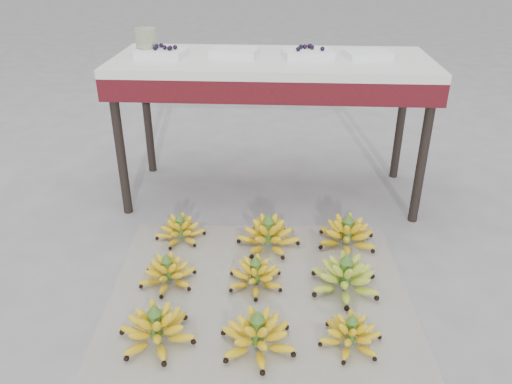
# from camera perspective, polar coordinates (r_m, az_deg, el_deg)

# --- Properties ---
(ground) EXTENTS (60.00, 60.00, 0.00)m
(ground) POSITION_cam_1_polar(r_m,az_deg,el_deg) (2.13, -2.54, -11.95)
(ground) COLOR slate
(ground) RESTS_ON ground
(newspaper_mat) EXTENTS (1.30, 1.11, 0.01)m
(newspaper_mat) POSITION_cam_1_polar(r_m,az_deg,el_deg) (2.16, 0.38, -11.07)
(newspaper_mat) COLOR white
(newspaper_mat) RESTS_ON ground
(bunch_front_left) EXTENTS (0.37, 0.37, 0.17)m
(bunch_front_left) POSITION_cam_1_polar(r_m,az_deg,el_deg) (1.92, -11.32, -15.08)
(bunch_front_left) COLOR yellow
(bunch_front_left) RESTS_ON newspaper_mat
(bunch_front_center) EXTENTS (0.36, 0.36, 0.17)m
(bunch_front_center) POSITION_cam_1_polar(r_m,az_deg,el_deg) (1.87, 0.17, -16.04)
(bunch_front_center) COLOR yellow
(bunch_front_center) RESTS_ON newspaper_mat
(bunch_front_right) EXTENTS (0.26, 0.26, 0.14)m
(bunch_front_right) POSITION_cam_1_polar(r_m,az_deg,el_deg) (1.92, 10.79, -15.67)
(bunch_front_right) COLOR yellow
(bunch_front_right) RESTS_ON newspaper_mat
(bunch_mid_left) EXTENTS (0.28, 0.28, 0.15)m
(bunch_mid_left) POSITION_cam_1_polar(r_m,az_deg,el_deg) (2.20, -10.07, -9.08)
(bunch_mid_left) COLOR yellow
(bunch_mid_left) RESTS_ON newspaper_mat
(bunch_mid_center) EXTENTS (0.31, 0.31, 0.15)m
(bunch_mid_center) POSITION_cam_1_polar(r_m,az_deg,el_deg) (2.15, -0.06, -9.48)
(bunch_mid_center) COLOR yellow
(bunch_mid_center) RESTS_ON newspaper_mat
(bunch_mid_right) EXTENTS (0.36, 0.36, 0.18)m
(bunch_mid_right) POSITION_cam_1_polar(r_m,az_deg,el_deg) (2.16, 10.13, -9.58)
(bunch_mid_right) COLOR #85AF2F
(bunch_mid_right) RESTS_ON newspaper_mat
(bunch_back_left) EXTENTS (0.24, 0.24, 0.15)m
(bunch_back_left) POSITION_cam_1_polar(r_m,az_deg,el_deg) (2.49, -8.64, -4.34)
(bunch_back_left) COLOR yellow
(bunch_back_left) RESTS_ON newspaper_mat
(bunch_back_center) EXTENTS (0.33, 0.33, 0.18)m
(bunch_back_center) POSITION_cam_1_polar(r_m,az_deg,el_deg) (2.40, 1.42, -4.96)
(bunch_back_center) COLOR yellow
(bunch_back_center) RESTS_ON newspaper_mat
(bunch_back_right) EXTENTS (0.29, 0.29, 0.18)m
(bunch_back_right) POSITION_cam_1_polar(r_m,az_deg,el_deg) (2.45, 10.36, -4.76)
(bunch_back_right) COLOR yellow
(bunch_back_right) RESTS_ON newspaper_mat
(vendor_table) EXTENTS (1.64, 0.66, 0.79)m
(vendor_table) POSITION_cam_1_polar(r_m,az_deg,el_deg) (2.69, 1.80, 13.26)
(vendor_table) COLOR black
(vendor_table) RESTS_ON ground
(tray_far_left) EXTENTS (0.27, 0.21, 0.06)m
(tray_far_left) POSITION_cam_1_polar(r_m,az_deg,el_deg) (2.71, -10.74, 15.37)
(tray_far_left) COLOR white
(tray_far_left) RESTS_ON vendor_table
(tray_left) EXTENTS (0.26, 0.20, 0.04)m
(tray_left) POSITION_cam_1_polar(r_m,az_deg,el_deg) (2.69, -2.48, 15.64)
(tray_left) COLOR white
(tray_left) RESTS_ON vendor_table
(tray_right) EXTENTS (0.27, 0.22, 0.06)m
(tray_right) POSITION_cam_1_polar(r_m,az_deg,el_deg) (2.66, 5.92, 15.46)
(tray_right) COLOR white
(tray_right) RESTS_ON vendor_table
(tray_far_right) EXTENTS (0.25, 0.21, 0.04)m
(tray_far_right) POSITION_cam_1_polar(r_m,az_deg,el_deg) (2.70, 12.62, 15.06)
(tray_far_right) COLOR white
(tray_far_right) RESTS_ON vendor_table
(glass_jar) EXTENTS (0.11, 0.11, 0.14)m
(glass_jar) POSITION_cam_1_polar(r_m,az_deg,el_deg) (2.75, -12.40, 16.40)
(glass_jar) COLOR beige
(glass_jar) RESTS_ON vendor_table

